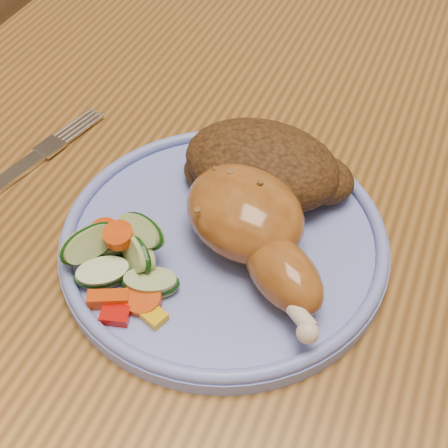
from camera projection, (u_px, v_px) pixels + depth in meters
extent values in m
cube|color=brown|center=(360.00, 212.00, 0.54)|extent=(0.90, 1.40, 0.04)
cube|color=brown|center=(225.00, 81.00, 1.32)|extent=(0.06, 0.06, 0.71)
cube|color=#4C2D16|center=(409.00, 122.00, 1.10)|extent=(0.42, 0.42, 0.04)
cylinder|color=#4C2D16|center=(272.00, 246.00, 1.20)|extent=(0.04, 0.04, 0.41)
cylinder|color=#4C2D16|center=(325.00, 136.00, 1.43)|extent=(0.04, 0.04, 0.41)
cylinder|color=#6F7ED3|center=(224.00, 242.00, 0.48)|extent=(0.25, 0.25, 0.01)
torus|color=#6F7ED3|center=(224.00, 233.00, 0.47)|extent=(0.25, 0.25, 0.01)
ellipsoid|color=#9C5920|center=(245.00, 212.00, 0.46)|extent=(0.12, 0.12, 0.05)
ellipsoid|color=#9C5920|center=(283.00, 273.00, 0.43)|extent=(0.09, 0.08, 0.04)
sphere|color=beige|center=(308.00, 333.00, 0.40)|extent=(0.01, 0.01, 0.01)
ellipsoid|color=#482B12|center=(262.00, 165.00, 0.50)|extent=(0.13, 0.09, 0.06)
ellipsoid|color=#482B12|center=(315.00, 178.00, 0.50)|extent=(0.06, 0.05, 0.03)
ellipsoid|color=#482B12|center=(215.00, 171.00, 0.51)|extent=(0.05, 0.05, 0.03)
cube|color=#A50A05|center=(116.00, 314.00, 0.43)|extent=(0.02, 0.02, 0.01)
cube|color=#E5A507|center=(154.00, 316.00, 0.42)|extent=(0.02, 0.02, 0.01)
cube|color=#DA4507|center=(108.00, 299.00, 0.43)|extent=(0.03, 0.02, 0.01)
cylinder|color=#DA4507|center=(119.00, 235.00, 0.44)|extent=(0.02, 0.02, 0.01)
cylinder|color=#DA4507|center=(105.00, 233.00, 0.47)|extent=(0.02, 0.02, 0.01)
cylinder|color=#DA4507|center=(143.00, 299.00, 0.43)|extent=(0.03, 0.03, 0.01)
cylinder|color=#AEC27E|center=(92.00, 241.00, 0.45)|extent=(0.04, 0.05, 0.04)
cylinder|color=#AEC27E|center=(137.00, 251.00, 0.44)|extent=(0.04, 0.04, 0.04)
cylinder|color=#AEC27E|center=(118.00, 244.00, 0.46)|extent=(0.05, 0.05, 0.02)
cylinder|color=#AEC27E|center=(103.00, 273.00, 0.44)|extent=(0.05, 0.05, 0.02)
cylinder|color=#AEC27E|center=(151.00, 283.00, 0.44)|extent=(0.05, 0.05, 0.01)
cylinder|color=#AEC27E|center=(141.00, 231.00, 0.45)|extent=(0.05, 0.04, 0.03)
cylinder|color=#AEC27E|center=(85.00, 245.00, 0.45)|extent=(0.04, 0.05, 0.04)
cube|color=silver|center=(50.00, 147.00, 0.56)|extent=(0.04, 0.08, 0.00)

